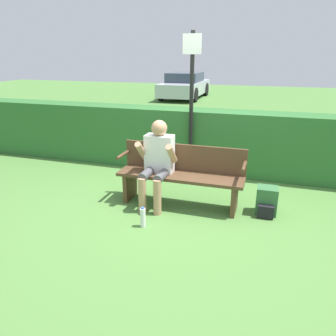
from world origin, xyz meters
The scene contains 8 objects.
ground_plane centered at (0.00, 0.00, 0.00)m, with size 40.00×40.00×0.00m, color #4C7A38.
hedge_back centered at (0.00, 1.63, 0.58)m, with size 12.00×0.57×1.15m.
park_bench centered at (0.00, 0.06, 0.47)m, with size 1.82×0.44×0.87m.
person_seated centered at (-0.33, -0.05, 0.70)m, with size 0.54×0.59×1.24m.
backpack centered at (1.22, 0.09, 0.18)m, with size 0.28×0.33×0.39m.
water_bottle centered at (-0.28, -0.77, 0.13)m, with size 0.07×0.07×0.27m.
signpost centered at (-0.17, 1.27, 1.40)m, with size 0.31×0.09×2.47m.
parked_car centered at (-3.13, 12.05, 0.61)m, with size 1.84×4.20×1.25m.
Camera 1 is at (1.17, -4.25, 2.11)m, focal length 35.00 mm.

